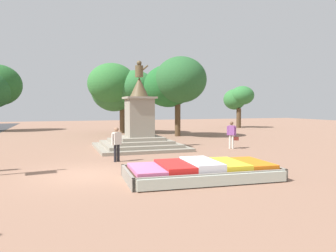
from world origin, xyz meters
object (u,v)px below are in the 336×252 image
pedestrian_crossing_plaza (117,142)px  pedestrian_with_handbag (232,133)px  flower_planter (202,171)px  statue_monument (139,131)px

pedestrian_crossing_plaza → pedestrian_with_handbag: bearing=17.9°
flower_planter → statue_monument: statue_monument is taller
pedestrian_with_handbag → statue_monument: bearing=159.7°
flower_planter → pedestrian_crossing_plaza: size_ratio=3.43×
statue_monument → flower_planter: bearing=-89.5°
pedestrian_with_handbag → pedestrian_crossing_plaza: (-7.55, -2.44, -0.01)m
flower_planter → pedestrian_with_handbag: (5.27, 7.08, 0.67)m
statue_monument → pedestrian_with_handbag: 5.71m
flower_planter → pedestrian_crossing_plaza: bearing=116.1°
flower_planter → pedestrian_with_handbag: size_ratio=3.33×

